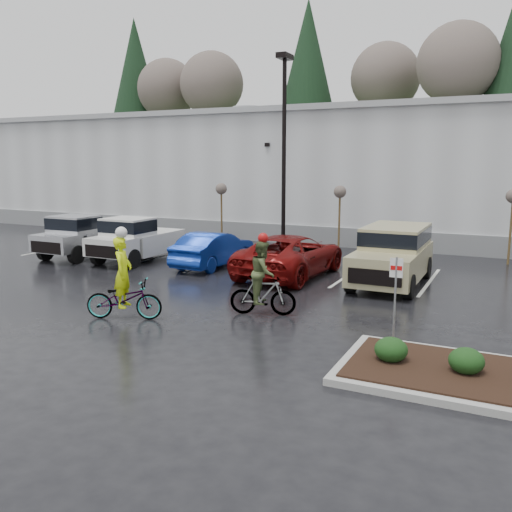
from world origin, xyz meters
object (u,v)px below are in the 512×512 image
at_px(sapling_west, 221,192).
at_px(car_red, 291,255).
at_px(cyclist_olive, 263,285).
at_px(pickup_white, 141,238).
at_px(lamppost, 284,132).
at_px(sapling_mid, 340,195).
at_px(pickup_silver, 89,235).
at_px(suv_tan, 392,256).
at_px(car_blue, 214,249).
at_px(cyclist_hivis, 124,291).
at_px(fire_lane_sign, 395,291).

xyz_separation_m(sapling_west, car_red, (6.50, -6.15, -1.93)).
bearing_deg(cyclist_olive, pickup_white, 39.63).
height_order(pickup_white, cyclist_olive, cyclist_olive).
distance_m(lamppost, sapling_mid, 4.00).
distance_m(pickup_silver, suv_tan, 13.92).
height_order(pickup_white, suv_tan, suv_tan).
bearing_deg(pickup_silver, lamppost, 33.81).
relative_size(pickup_silver, cyclist_olive, 2.19).
xyz_separation_m(sapling_west, sapling_mid, (6.50, 0.00, 0.00)).
distance_m(sapling_west, car_red, 9.15).
bearing_deg(cyclist_olive, pickup_silver, 47.53).
xyz_separation_m(sapling_mid, car_blue, (-3.61, -5.82, -2.00)).
distance_m(suv_tan, cyclist_hivis, 9.51).
bearing_deg(cyclist_hivis, pickup_white, 13.75).
xyz_separation_m(fire_lane_sign, car_blue, (-8.91, 6.98, -0.68)).
height_order(lamppost, cyclist_olive, lamppost).
bearing_deg(car_blue, pickup_silver, 4.13).
xyz_separation_m(pickup_white, car_blue, (3.68, 0.05, -0.25)).
relative_size(pickup_silver, car_red, 0.91).
bearing_deg(pickup_silver, car_blue, 2.45).
height_order(fire_lane_sign, cyclist_hivis, cyclist_hivis).
height_order(fire_lane_sign, cyclist_olive, cyclist_olive).
xyz_separation_m(pickup_white, car_red, (7.29, -0.27, -0.18)).
xyz_separation_m(fire_lane_sign, cyclist_hivis, (-7.29, -0.75, -0.61)).
relative_size(suv_tan, cyclist_olive, 2.15).
bearing_deg(cyclist_hivis, sapling_west, -2.46).
relative_size(fire_lane_sign, suv_tan, 0.43).
height_order(sapling_west, car_blue, sapling_west).
distance_m(cyclist_hivis, cyclist_olive, 3.90).
height_order(sapling_mid, cyclist_olive, sapling_mid).
distance_m(pickup_white, car_blue, 3.69).
distance_m(sapling_mid, cyclist_hivis, 13.83).
bearing_deg(lamppost, suv_tan, -38.44).
xyz_separation_m(car_blue, suv_tan, (7.41, -0.18, 0.30)).
xyz_separation_m(sapling_mid, pickup_silver, (-10.12, -6.10, -1.75)).
bearing_deg(cyclist_olive, sapling_west, 17.02).
xyz_separation_m(pickup_silver, pickup_white, (2.83, 0.23, 0.00)).
distance_m(pickup_white, car_red, 7.30).
height_order(sapling_mid, pickup_silver, sapling_mid).
xyz_separation_m(pickup_white, suv_tan, (11.09, -0.13, 0.05)).
height_order(suv_tan, cyclist_hivis, cyclist_hivis).
distance_m(pickup_silver, car_red, 10.12).
height_order(pickup_silver, car_red, pickup_silver).
xyz_separation_m(fire_lane_sign, pickup_silver, (-15.42, 6.70, -0.43)).
relative_size(sapling_west, fire_lane_sign, 1.45).
xyz_separation_m(pickup_silver, cyclist_hivis, (8.13, -7.45, -0.19)).
height_order(sapling_mid, car_blue, sapling_mid).
bearing_deg(fire_lane_sign, suv_tan, 102.40).
bearing_deg(suv_tan, car_blue, 178.59).
bearing_deg(pickup_white, pickup_silver, -175.38).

